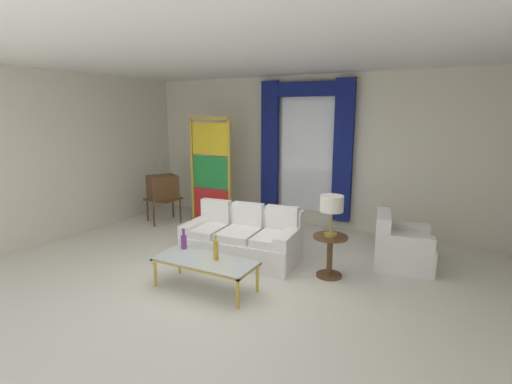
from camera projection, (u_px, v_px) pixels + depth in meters
name	position (u px, v px, depth m)	size (l,w,h in m)	color
ground_plane	(229.00, 276.00, 5.38)	(16.00, 16.00, 0.00)	silver
wall_rear	(308.00, 152.00, 7.72)	(8.00, 0.12, 3.00)	silver
wall_left	(82.00, 154.00, 7.28)	(0.12, 7.00, 3.00)	silver
ceiling_slab	(256.00, 59.00, 5.46)	(8.00, 7.60, 0.04)	white
curtained_window	(305.00, 140.00, 7.53)	(2.00, 0.17, 2.70)	white
couch_white_long	(244.00, 240.00, 6.01)	(1.83, 1.07, 0.86)	white
coffee_table	(205.00, 262.00, 4.91)	(1.35, 0.57, 0.41)	silver
bottle_blue_decanter	(216.00, 250.00, 4.87)	(0.07, 0.07, 0.34)	gold
bottle_crystal_tall	(184.00, 241.00, 5.28)	(0.08, 0.08, 0.29)	#753384
vintage_tv	(163.00, 188.00, 7.95)	(0.74, 0.76, 1.35)	brown
armchair_white	(399.00, 247.00, 5.71)	(0.94, 0.93, 0.80)	white
stained_glass_divider	(210.00, 174.00, 7.66)	(0.95, 0.05, 2.20)	gold
peacock_figurine	(222.00, 223.00, 7.22)	(0.44, 0.60, 0.50)	beige
round_side_table	(330.00, 252.00, 5.32)	(0.48, 0.48, 0.59)	brown
table_lamp_brass	(332.00, 205.00, 5.18)	(0.32, 0.32, 0.57)	#B29338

